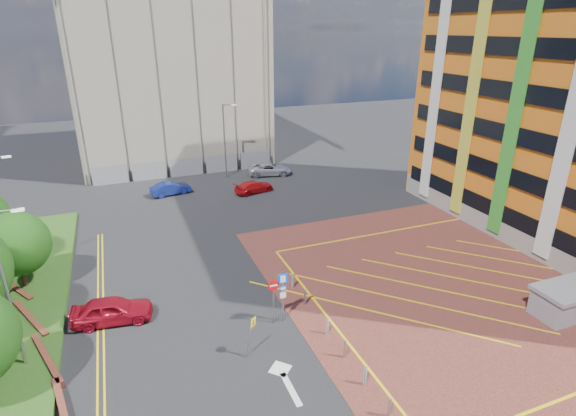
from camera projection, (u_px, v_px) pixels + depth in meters
ground at (281, 333)px, 24.43m from camera, size 140.00×140.00×0.00m
forecourt at (482, 283)px, 29.15m from camera, size 26.00×26.00×0.02m
retaining_wall at (43, 361)px, 22.10m from camera, size 6.06×20.33×0.40m
tree_c at (16, 244)px, 27.32m from camera, size 4.00×4.00×4.90m
lamp_left_near at (7, 285)px, 20.23m from camera, size 1.53×0.16×8.00m
lamp_back at (225, 138)px, 48.37m from camera, size 1.53×0.16×8.00m
sign_cluster at (279, 292)px, 24.65m from camera, size 1.17×0.12×3.20m
warning_sign at (251, 332)px, 22.22m from camera, size 0.66×0.40×2.25m
bollard_row at (333, 334)px, 23.59m from camera, size 0.14×11.14×0.90m
construction_building at (166, 67)px, 54.88m from camera, size 21.20×19.20×22.00m
construction_fence at (196, 166)px, 50.31m from camera, size 21.60×0.06×2.00m
cycle_shelter at (568, 302)px, 25.77m from camera, size 3.85×2.00×1.55m
car_red_left at (112, 310)px, 25.12m from camera, size 4.56×2.28×1.49m
car_blue_back at (171, 188)px, 44.45m from camera, size 4.09×2.05×1.29m
car_red_back at (254, 187)px, 45.06m from camera, size 4.30×2.53×1.17m
car_silver_back at (270, 169)px, 50.38m from camera, size 5.21×3.24×1.35m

